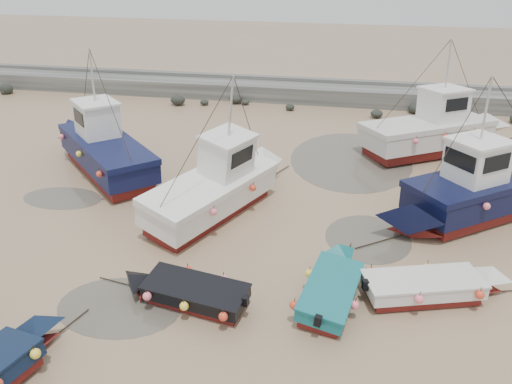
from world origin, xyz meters
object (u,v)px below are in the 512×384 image
(person, at_px, (218,187))
(cabin_boat_2, at_px, (480,190))
(dinghy_2, at_px, (332,284))
(cabin_boat_0, at_px, (101,147))
(dinghy_3, at_px, (434,285))
(cabin_boat_1, at_px, (218,183))
(cabin_boat_3, at_px, (436,130))
(dinghy_4, at_px, (187,289))

(person, bearing_deg, cabin_boat_2, 159.14)
(dinghy_2, relative_size, cabin_boat_0, 0.67)
(dinghy_3, height_order, cabin_boat_1, cabin_boat_1)
(cabin_boat_1, bearing_deg, cabin_boat_3, 66.26)
(dinghy_3, distance_m, cabin_boat_1, 9.95)
(dinghy_4, xyz_separation_m, cabin_boat_2, (10.78, 7.90, 0.76))
(dinghy_3, relative_size, person, 3.47)
(dinghy_2, relative_size, person, 3.17)
(dinghy_4, relative_size, cabin_boat_2, 0.60)
(dinghy_2, xyz_separation_m, cabin_boat_2, (6.00, 6.78, 0.76))
(cabin_boat_0, bearing_deg, dinghy_4, -97.34)
(dinghy_4, height_order, cabin_boat_1, cabin_boat_1)
(dinghy_3, height_order, cabin_boat_0, cabin_boat_0)
(cabin_boat_2, xyz_separation_m, person, (-11.90, 0.75, -1.32))
(person, bearing_deg, dinghy_4, 80.10)
(cabin_boat_1, xyz_separation_m, cabin_boat_2, (11.31, 1.47, -0.03))
(cabin_boat_3, bearing_deg, cabin_boat_2, -23.99)
(dinghy_3, height_order, person, dinghy_3)
(dinghy_2, xyz_separation_m, dinghy_3, (3.41, 0.59, -0.01))
(dinghy_3, bearing_deg, cabin_boat_1, -134.89)
(dinghy_3, xyz_separation_m, cabin_boat_2, (2.58, 6.19, 0.77))
(dinghy_3, height_order, cabin_boat_3, cabin_boat_3)
(cabin_boat_0, distance_m, person, 6.64)
(dinghy_4, distance_m, cabin_boat_3, 18.30)
(cabin_boat_1, bearing_deg, dinghy_3, -2.45)
(dinghy_4, distance_m, cabin_boat_0, 12.22)
(dinghy_3, distance_m, dinghy_4, 8.38)
(cabin_boat_0, bearing_deg, cabin_boat_2, -50.87)
(dinghy_3, relative_size, cabin_boat_1, 0.66)
(dinghy_4, bearing_deg, cabin_boat_1, 15.31)
(cabin_boat_0, relative_size, cabin_boat_3, 0.87)
(dinghy_3, height_order, dinghy_4, same)
(dinghy_4, bearing_deg, cabin_boat_3, -22.41)
(dinghy_2, distance_m, cabin_boat_0, 14.98)
(dinghy_2, height_order, cabin_boat_2, cabin_boat_2)
(dinghy_3, bearing_deg, dinghy_2, -96.75)
(dinghy_2, relative_size, dinghy_4, 0.98)
(cabin_boat_2, bearing_deg, dinghy_2, 103.24)
(cabin_boat_0, height_order, cabin_boat_1, same)
(cabin_boat_3, bearing_deg, cabin_boat_1, -79.89)
(cabin_boat_2, bearing_deg, person, 51.14)
(dinghy_4, relative_size, person, 3.23)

